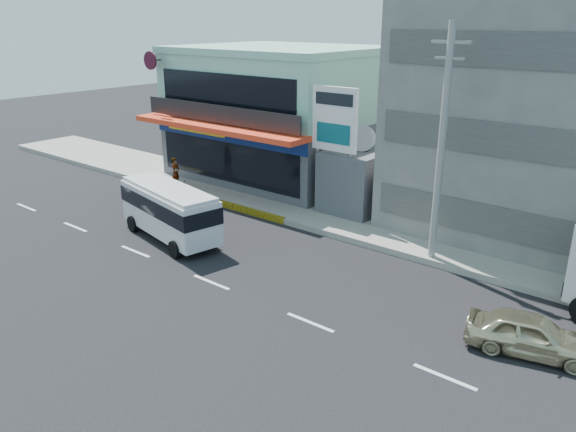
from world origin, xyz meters
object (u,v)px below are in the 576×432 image
object	(u,v)px
utility_pole_near	(441,146)
sedan	(531,334)
motorcycle_rider	(176,183)
shop_building	(280,117)
minibus	(169,208)
billboard	(334,127)
satellite_dish	(361,149)

from	to	relation	value
utility_pole_near	sedan	bearing A→B (deg)	-39.27
sedan	motorcycle_rider	bearing A→B (deg)	66.19
shop_building	minibus	bearing A→B (deg)	-75.52
billboard	minibus	xyz separation A→B (m)	(-4.43, -7.13, -3.37)
minibus	sedan	distance (m)	16.50
utility_pole_near	minibus	xyz separation A→B (m)	(-10.93, -5.33, -3.59)
sedan	minibus	bearing A→B (deg)	79.31
satellite_dish	minibus	size ratio (longest dim) A/B	0.23
shop_building	satellite_dish	bearing A→B (deg)	-20.21
satellite_dish	sedan	size ratio (longest dim) A/B	0.38
billboard	minibus	world-z (taller)	billboard
minibus	utility_pole_near	bearing A→B (deg)	26.01
motorcycle_rider	sedan	bearing A→B (deg)	-10.26
sedan	motorcycle_rider	distance (m)	21.98
billboard	utility_pole_near	size ratio (longest dim) A/B	0.69
satellite_dish	billboard	xyz separation A→B (m)	(-0.50, -1.80, 1.35)
shop_building	billboard	size ratio (longest dim) A/B	1.80
billboard	sedan	bearing A→B (deg)	-27.71
utility_pole_near	billboard	bearing A→B (deg)	164.52
utility_pole_near	minibus	size ratio (longest dim) A/B	1.54
billboard	utility_pole_near	xyz separation A→B (m)	(6.50, -1.80, 0.22)
motorcycle_rider	satellite_dish	bearing A→B (deg)	22.57
satellite_dish	minibus	xyz separation A→B (m)	(-4.93, -8.93, -2.02)
shop_building	sedan	size ratio (longest dim) A/B	3.14
minibus	motorcycle_rider	world-z (taller)	minibus
satellite_dish	sedan	world-z (taller)	satellite_dish
utility_pole_near	shop_building	bearing A→B (deg)	154.94
shop_building	minibus	size ratio (longest dim) A/B	1.90
shop_building	satellite_dish	world-z (taller)	shop_building
utility_pole_near	satellite_dish	bearing A→B (deg)	149.04
utility_pole_near	minibus	world-z (taller)	utility_pole_near
shop_building	motorcycle_rider	xyz separation A→B (m)	(-2.10, -7.15, -3.23)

